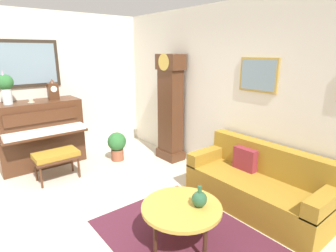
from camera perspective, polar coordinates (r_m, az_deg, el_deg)
ground_plane at (r=3.82m, az=-16.34°, el=-19.12°), size 6.40×6.00×0.10m
wall_left at (r=5.72m, az=-27.76°, el=7.03°), size 0.13×4.90×2.80m
wall_back at (r=4.62m, az=10.83°, el=6.84°), size 5.30×0.13×2.80m
area_rug at (r=3.37m, az=4.11°, el=-22.64°), size 2.10×1.50×0.01m
piano at (r=5.53m, az=-25.15°, el=-1.39°), size 0.87×1.44×1.21m
piano_bench at (r=4.85m, az=-22.38°, el=-5.90°), size 0.42×0.70×0.48m
grandfather_clock at (r=5.21m, az=0.49°, el=3.17°), size 0.52×0.34×2.03m
couch at (r=3.98m, az=18.35°, el=-11.70°), size 1.90×0.80×0.84m
coffee_table at (r=3.10m, az=2.86°, el=-16.87°), size 0.88×0.88×0.45m
mantel_clock at (r=5.45m, az=-22.95°, el=6.91°), size 0.13×0.18×0.38m
flower_vase at (r=5.28m, az=-30.90°, el=7.27°), size 0.26×0.26×0.58m
teacup at (r=5.31m, az=-26.74°, el=4.66°), size 0.12×0.12×0.06m
green_jug at (r=3.05m, az=6.58°, el=-14.93°), size 0.17×0.17×0.24m
potted_plant at (r=5.39m, az=-10.63°, el=-3.80°), size 0.36×0.36×0.56m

